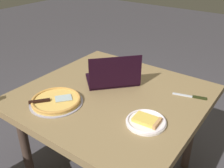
{
  "coord_description": "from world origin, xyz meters",
  "views": [
    {
      "loc": [
        -1.13,
        -0.82,
        1.56
      ],
      "look_at": [
        0.03,
        0.02,
        0.78
      ],
      "focal_mm": 40.65,
      "sensor_mm": 36.0,
      "label": 1
    }
  ],
  "objects": [
    {
      "name": "pizza_tray",
      "position": [
        -0.28,
        0.21,
        0.75
      ],
      "size": [
        0.32,
        0.32,
        0.03
      ],
      "color": "#9998AB",
      "rests_on": "dining_table"
    },
    {
      "name": "dining_table",
      "position": [
        0.0,
        0.0,
        0.65
      ],
      "size": [
        1.07,
        1.11,
        0.73
      ],
      "color": "olive",
      "rests_on": "ground_plane"
    },
    {
      "name": "laptop",
      "position": [
        0.12,
        0.08,
        0.78
      ],
      "size": [
        0.41,
        0.41,
        0.23
      ],
      "color": "black",
      "rests_on": "dining_table"
    },
    {
      "name": "table_knife",
      "position": [
        0.27,
        -0.43,
        0.74
      ],
      "size": [
        0.07,
        0.21,
        0.01
      ],
      "color": "silver",
      "rests_on": "dining_table"
    },
    {
      "name": "pizza_plate",
      "position": [
        -0.14,
        -0.33,
        0.75
      ],
      "size": [
        0.22,
        0.22,
        0.04
      ],
      "color": "white",
      "rests_on": "dining_table"
    }
  ]
}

